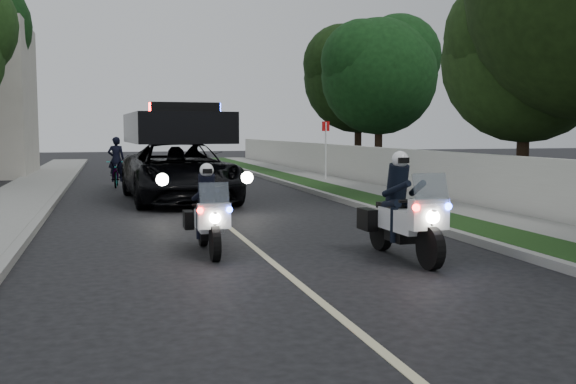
% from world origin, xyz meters
% --- Properties ---
extents(ground, '(120.00, 120.00, 0.00)m').
position_xyz_m(ground, '(0.00, 0.00, 0.00)').
color(ground, black).
rests_on(ground, ground).
extents(curb_right, '(0.20, 60.00, 0.15)m').
position_xyz_m(curb_right, '(4.10, 10.00, 0.07)').
color(curb_right, gray).
rests_on(curb_right, ground).
extents(grass_verge, '(1.20, 60.00, 0.16)m').
position_xyz_m(grass_verge, '(4.80, 10.00, 0.08)').
color(grass_verge, '#193814').
rests_on(grass_verge, ground).
extents(sidewalk_right, '(1.40, 60.00, 0.16)m').
position_xyz_m(sidewalk_right, '(6.10, 10.00, 0.08)').
color(sidewalk_right, gray).
rests_on(sidewalk_right, ground).
extents(property_wall, '(0.22, 60.00, 1.50)m').
position_xyz_m(property_wall, '(7.10, 10.00, 0.75)').
color(property_wall, beige).
rests_on(property_wall, ground).
extents(curb_left, '(0.20, 60.00, 0.15)m').
position_xyz_m(curb_left, '(-4.10, 10.00, 0.07)').
color(curb_left, gray).
rests_on(curb_left, ground).
extents(lane_marking, '(0.12, 50.00, 0.01)m').
position_xyz_m(lane_marking, '(0.00, 10.00, 0.00)').
color(lane_marking, '#BFB78C').
rests_on(lane_marking, ground).
extents(police_moto_left, '(0.66, 1.84, 1.56)m').
position_xyz_m(police_moto_left, '(-0.87, 4.24, 0.00)').
color(police_moto_left, silver).
rests_on(police_moto_left, ground).
extents(police_moto_right, '(0.83, 2.14, 1.79)m').
position_xyz_m(police_moto_right, '(2.16, 2.85, 0.00)').
color(police_moto_right, silver).
rests_on(police_moto_right, ground).
extents(police_suv, '(3.33, 6.57, 3.11)m').
position_xyz_m(police_suv, '(-0.51, 12.79, 0.00)').
color(police_suv, black).
rests_on(police_suv, ground).
extents(bicycle, '(0.75, 1.92, 0.99)m').
position_xyz_m(bicycle, '(-2.28, 18.47, 0.00)').
color(bicycle, black).
rests_on(bicycle, ground).
extents(cyclist, '(0.62, 0.42, 1.68)m').
position_xyz_m(cyclist, '(-2.28, 18.47, 0.00)').
color(cyclist, black).
rests_on(cyclist, ground).
extents(sign_post, '(0.53, 0.53, 2.56)m').
position_xyz_m(sign_post, '(6.00, 18.52, 0.00)').
color(sign_post, '#A2150B').
rests_on(sign_post, ground).
extents(tree_right_b, '(5.83, 5.83, 8.16)m').
position_xyz_m(tree_right_b, '(9.28, 9.94, 0.00)').
color(tree_right_b, '#203C14').
rests_on(tree_right_b, ground).
extents(tree_right_d, '(5.51, 5.51, 8.88)m').
position_xyz_m(tree_right_d, '(9.51, 21.37, 0.00)').
color(tree_right_d, '#143E16').
rests_on(tree_right_d, ground).
extents(tree_right_e, '(6.63, 6.63, 9.20)m').
position_xyz_m(tree_right_e, '(9.68, 24.43, 0.00)').
color(tree_right_e, black).
rests_on(tree_right_e, ground).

